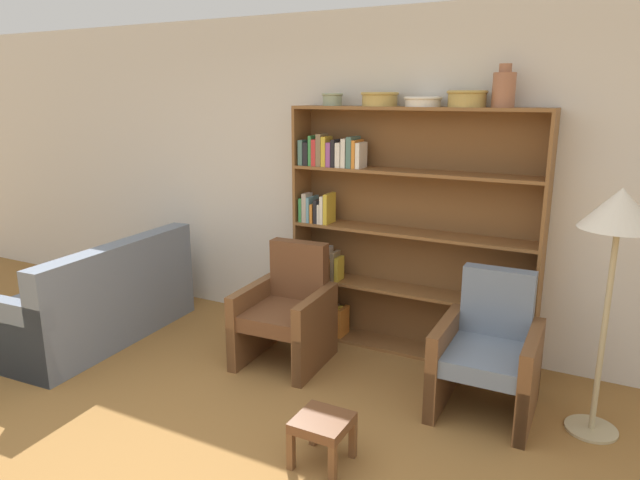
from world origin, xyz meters
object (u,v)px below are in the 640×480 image
bookshelf (390,233)px  bowl_copper (467,98)px  bowl_stoneware (423,101)px  floor_lamp (619,221)px  bowl_terracotta (380,98)px  footstool (322,427)px  armchair_leather (287,312)px  bowl_olive (332,99)px  armchair_cushioned (488,353)px  vase_tall (504,89)px  couch (97,304)px

bookshelf → bowl_copper: size_ratio=6.81×
bookshelf → bowl_copper: 1.22m
bowl_stoneware → floor_lamp: (1.40, -0.59, -0.67)m
bowl_terracotta → bowl_stoneware: bearing=0.0°
floor_lamp → footstool: bearing=-141.3°
bowl_terracotta → armchair_leather: 1.83m
bowl_olive → armchair_cushioned: size_ratio=0.19×
armchair_cushioned → floor_lamp: size_ratio=0.59×
bowl_stoneware → vase_tall: vase_tall is taller
bowl_olive → bowl_copper: 1.09m
armchair_leather → floor_lamp: bearing=177.6°
floor_lamp → footstool: size_ratio=5.13×
vase_tall → couch: 3.75m
bowl_stoneware → footstool: bowl_stoneware is taller
bookshelf → bowl_olive: 1.19m
bowl_copper → floor_lamp: size_ratio=0.19×
armchair_cushioned → bowl_terracotta: bearing=-31.0°
bowl_copper → floor_lamp: bearing=-28.9°
bookshelf → bowl_stoneware: bearing=-5.2°
bowl_terracotta → bowl_copper: (0.68, 0.00, 0.01)m
floor_lamp → bowl_terracotta: bearing=161.4°
bowl_terracotta → floor_lamp: size_ratio=0.19×
bowl_olive → couch: bowl_olive is taller
bowl_olive → footstool: size_ratio=0.58×
bowl_copper → armchair_cushioned: bowl_copper is taller
bowl_terracotta → bowl_stoneware: bowl_terracotta is taller
bookshelf → footstool: bearing=-81.1°
bookshelf → armchair_leather: bearing=-133.2°
bookshelf → bowl_stoneware: size_ratio=6.98×
bookshelf → couch: bookshelf is taller
armchair_cushioned → floor_lamp: floor_lamp is taller
bowl_stoneware → bowl_copper: size_ratio=0.97×
bowl_copper → bowl_stoneware: bearing=180.0°
couch → armchair_cushioned: 3.29m
bookshelf → footstool: 1.88m
bowl_olive → vase_tall: vase_tall is taller
bowl_stoneware → floor_lamp: bearing=-22.8°
bowl_terracotta → armchair_leather: bowl_terracotta is taller
bowl_stoneware → footstool: 2.47m
armchair_leather → armchair_cushioned: (1.57, 0.00, 0.00)m
armchair_cushioned → floor_lamp: 1.18m
bowl_stoneware → bowl_copper: 0.33m
bookshelf → couch: size_ratio=1.13×
bookshelf → armchair_leather: (-0.61, -0.65, -0.58)m
couch → armchair_leather: 1.74m
bowl_terracotta → couch: 2.98m
bowl_olive → bowl_terracotta: bowl_terracotta is taller
couch → floor_lamp: 4.10m
armchair_leather → couch: bearing=10.1°
bowl_stoneware → vase_tall: 0.59m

